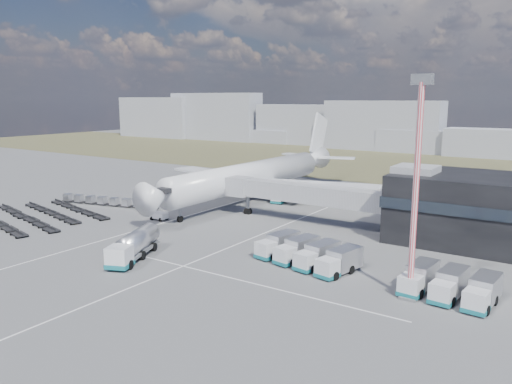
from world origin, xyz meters
The scene contains 15 objects.
ground centered at (0.00, 0.00, 0.00)m, with size 420.00×420.00×0.00m, color #565659.
grass_strip centered at (0.00, 110.00, 0.01)m, with size 420.00×90.00×0.01m, color brown.
lane_markings centered at (9.77, 3.00, 0.01)m, with size 47.12×110.00×0.01m.
terminal centered at (47.77, 23.96, 5.25)m, with size 30.40×16.40×11.00m.
jet_bridge centered at (15.90, 20.42, 5.05)m, with size 30.30×3.80×7.05m.
airliner centered at (0.00, 32.38, 5.29)m, with size 51.59×64.53×17.62m.
skyline centered at (-24.55, 149.08, 9.32)m, with size 303.27×24.52×23.63m.
fuel_tanker centered at (8.57, -9.33, 1.82)m, with size 6.99×11.47×3.64m.
pushback_tug centered at (-4.00, 8.00, 0.68)m, with size 2.96×1.66×1.37m, color silver.
catering_truck centered at (5.67, 33.04, 1.33)m, with size 3.37×5.98×2.59m.
service_trucks_near centered at (28.61, 1.56, 1.51)m, with size 13.62×9.25×2.78m.
service_trucks_far centered at (46.46, 0.20, 1.49)m, with size 9.54×7.54×2.74m.
uld_row centered at (-20.91, 11.02, 0.90)m, with size 22.08×6.33×1.51m.
baggage_dollies centered at (-25.24, -7.36, 0.41)m, with size 30.08×30.36×0.82m.
floodlight_mast centered at (43.04, -2.37, 11.70)m, with size 2.21×1.80×23.35m.
Camera 1 is at (57.36, -53.03, 20.96)m, focal length 35.00 mm.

